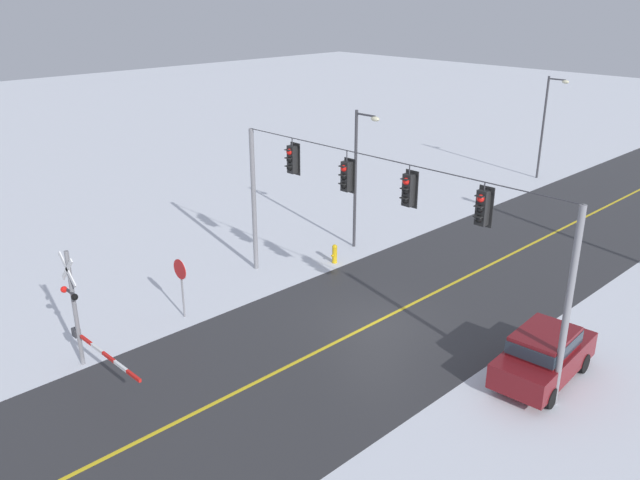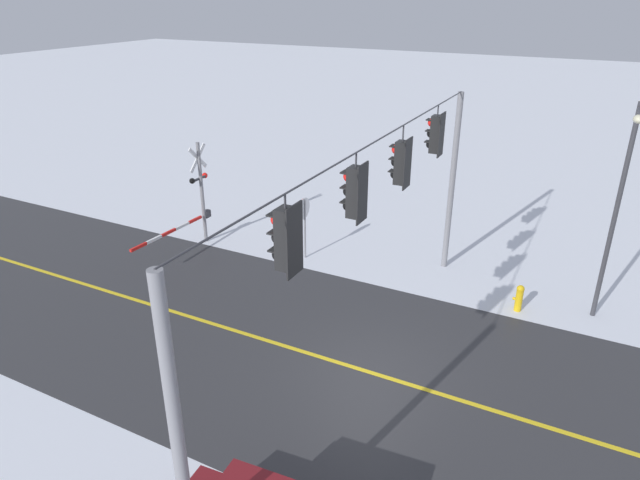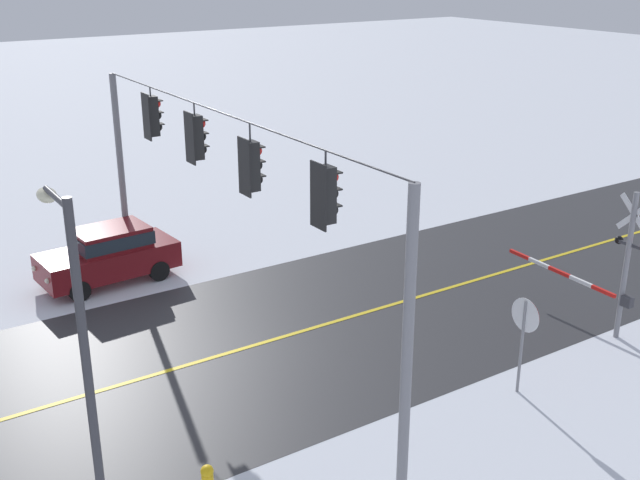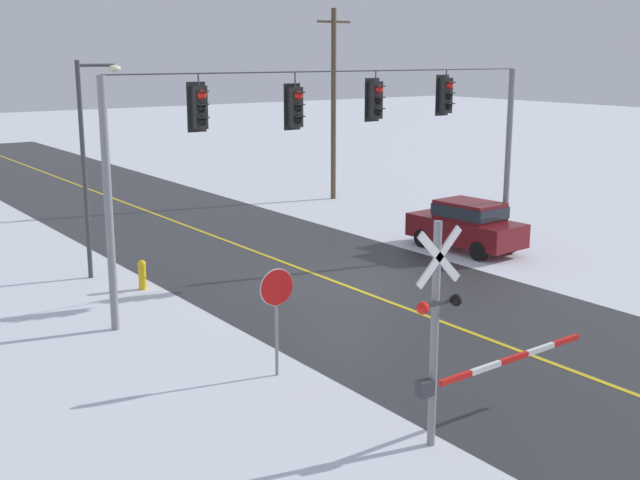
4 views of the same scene
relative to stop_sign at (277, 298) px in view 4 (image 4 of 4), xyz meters
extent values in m
plane|color=silver|center=(5.31, 4.84, -1.71)|extent=(160.00, 160.00, 0.00)
cube|color=#303033|center=(5.31, 10.84, -1.71)|extent=(9.00, 80.00, 0.01)
cube|color=gold|center=(5.31, 10.84, -1.70)|extent=(0.14, 72.00, 0.01)
cylinder|color=gray|center=(-1.69, 4.84, 1.39)|extent=(0.20, 0.20, 6.20)
cylinder|color=gray|center=(12.31, 4.84, 1.39)|extent=(0.20, 0.20, 6.20)
cylinder|color=#38383D|center=(5.31, 4.84, 4.49)|extent=(14.00, 0.04, 0.04)
cylinder|color=#38383D|center=(0.82, 4.84, 4.34)|extent=(0.04, 0.04, 0.30)
cube|color=black|center=(0.82, 4.84, 3.65)|extent=(0.34, 0.28, 1.08)
cube|color=black|center=(0.82, 5.00, 3.65)|extent=(0.52, 0.03, 1.26)
sphere|color=red|center=(0.82, 4.69, 3.97)|extent=(0.24, 0.24, 0.24)
cube|color=black|center=(0.82, 4.62, 4.05)|extent=(0.26, 0.16, 0.03)
sphere|color=black|center=(0.82, 4.69, 3.65)|extent=(0.24, 0.24, 0.24)
cube|color=black|center=(0.82, 4.62, 3.73)|extent=(0.26, 0.16, 0.03)
sphere|color=black|center=(0.82, 4.69, 3.33)|extent=(0.24, 0.24, 0.24)
cube|color=black|center=(0.82, 4.62, 3.41)|extent=(0.26, 0.16, 0.03)
cylinder|color=#38383D|center=(3.72, 4.84, 4.29)|extent=(0.04, 0.04, 0.40)
cube|color=black|center=(3.72, 4.84, 3.55)|extent=(0.34, 0.28, 1.08)
cube|color=black|center=(3.72, 5.00, 3.55)|extent=(0.52, 0.03, 1.26)
sphere|color=red|center=(3.72, 4.69, 3.87)|extent=(0.24, 0.24, 0.24)
cube|color=black|center=(3.72, 4.62, 3.95)|extent=(0.26, 0.16, 0.03)
sphere|color=black|center=(3.72, 4.69, 3.55)|extent=(0.24, 0.24, 0.24)
cube|color=black|center=(3.72, 4.62, 3.63)|extent=(0.26, 0.16, 0.03)
sphere|color=black|center=(3.72, 4.69, 3.23)|extent=(0.24, 0.24, 0.24)
cube|color=black|center=(3.72, 4.62, 3.31)|extent=(0.26, 0.16, 0.03)
cylinder|color=#38383D|center=(6.52, 4.84, 4.34)|extent=(0.04, 0.04, 0.30)
cube|color=black|center=(6.52, 4.84, 3.65)|extent=(0.34, 0.28, 1.08)
cube|color=black|center=(6.52, 5.00, 3.65)|extent=(0.52, 0.03, 1.26)
sphere|color=red|center=(6.52, 4.69, 3.97)|extent=(0.24, 0.24, 0.24)
cube|color=black|center=(6.52, 4.62, 4.05)|extent=(0.26, 0.16, 0.03)
sphere|color=black|center=(6.52, 4.69, 3.65)|extent=(0.24, 0.24, 0.24)
cube|color=black|center=(6.52, 4.62, 3.73)|extent=(0.26, 0.16, 0.03)
sphere|color=black|center=(6.52, 4.69, 3.33)|extent=(0.24, 0.24, 0.24)
cube|color=black|center=(6.52, 4.62, 3.41)|extent=(0.26, 0.16, 0.03)
cylinder|color=#38383D|center=(9.32, 4.84, 4.36)|extent=(0.04, 0.04, 0.25)
cube|color=black|center=(9.32, 4.84, 3.70)|extent=(0.34, 0.28, 1.08)
cube|color=black|center=(9.32, 5.00, 3.70)|extent=(0.52, 0.03, 1.26)
sphere|color=red|center=(9.32, 4.69, 4.02)|extent=(0.24, 0.24, 0.24)
cube|color=black|center=(9.32, 4.62, 4.10)|extent=(0.26, 0.16, 0.03)
sphere|color=black|center=(9.32, 4.69, 3.70)|extent=(0.24, 0.24, 0.24)
cube|color=black|center=(9.32, 4.62, 3.78)|extent=(0.26, 0.16, 0.03)
sphere|color=black|center=(9.32, 4.69, 3.38)|extent=(0.24, 0.24, 0.24)
cube|color=black|center=(9.32, 4.62, 3.46)|extent=(0.26, 0.16, 0.03)
cylinder|color=gray|center=(0.00, 0.02, -0.56)|extent=(0.07, 0.07, 2.30)
cylinder|color=#B71414|center=(0.00, -0.02, 0.24)|extent=(0.76, 0.03, 0.76)
cylinder|color=white|center=(0.00, 0.00, 0.24)|extent=(0.80, 0.02, 0.80)
cylinder|color=gray|center=(0.50, -4.21, 0.29)|extent=(0.14, 0.14, 4.00)
cube|color=white|center=(0.50, -4.26, 1.69)|extent=(0.98, 0.04, 0.98)
cube|color=white|center=(0.50, -4.26, 1.69)|extent=(0.98, 0.04, 0.98)
cube|color=#38383D|center=(0.50, -4.25, 0.89)|extent=(0.80, 0.06, 0.08)
sphere|color=red|center=(0.12, -4.31, 0.89)|extent=(0.22, 0.22, 0.22)
sphere|color=black|center=(0.88, -4.31, 0.89)|extent=(0.22, 0.22, 0.22)
cube|color=red|center=(1.05, -4.21, -0.60)|extent=(0.75, 0.08, 0.12)
cube|color=white|center=(1.80, -4.21, -0.59)|extent=(0.75, 0.08, 0.12)
cube|color=red|center=(2.55, -4.21, -0.57)|extent=(0.75, 0.08, 0.12)
cube|color=white|center=(3.29, -4.21, -0.55)|extent=(0.75, 0.08, 0.12)
cube|color=red|center=(4.04, -4.21, -0.53)|extent=(0.75, 0.08, 0.12)
cube|color=#38383D|center=(0.32, -4.21, -0.61)|extent=(0.28, 0.20, 0.28)
cube|color=maroon|center=(11.41, 5.79, -0.99)|extent=(2.06, 4.22, 0.80)
cube|color=maroon|center=(11.42, 5.64, -0.29)|extent=(1.65, 2.24, 0.64)
cube|color=#232D38|center=(11.42, 5.64, -0.29)|extent=(1.69, 2.32, 0.40)
sphere|color=#EFEACC|center=(10.69, 7.81, -0.94)|extent=(0.16, 0.16, 0.16)
sphere|color=#EFEACC|center=(11.83, 7.89, -0.94)|extent=(0.16, 0.16, 0.16)
cylinder|color=black|center=(10.52, 6.99, -1.39)|extent=(0.27, 0.65, 0.64)
cylinder|color=black|center=(12.11, 7.11, -1.39)|extent=(0.27, 0.65, 0.64)
cylinder|color=black|center=(10.71, 4.46, -1.39)|extent=(0.27, 0.65, 0.64)
cylinder|color=black|center=(12.30, 4.58, -1.39)|extent=(0.27, 0.65, 0.64)
cylinder|color=#38383D|center=(-0.49, 9.86, 1.54)|extent=(0.14, 0.14, 6.50)
cylinder|color=#38383D|center=(0.06, 9.86, 4.64)|extent=(1.10, 0.09, 0.09)
ellipsoid|color=beige|center=(0.61, 9.86, 4.54)|extent=(0.44, 0.28, 0.22)
cylinder|color=gold|center=(0.29, 7.75, -1.36)|extent=(0.22, 0.22, 0.70)
sphere|color=gold|center=(0.29, 7.75, -0.95)|extent=(0.24, 0.24, 0.24)
cylinder|color=gold|center=(0.29, 7.61, -1.33)|extent=(0.09, 0.10, 0.09)
cylinder|color=brown|center=(13.79, 16.78, 2.62)|extent=(0.24, 0.24, 8.68)
cube|color=#4C3A28|center=(13.79, 16.78, 6.36)|extent=(1.80, 0.10, 0.10)
camera|label=1|loc=(19.16, -11.44, 9.75)|focal=36.47mm
camera|label=2|loc=(16.64, 9.25, 7.49)|focal=31.68mm
camera|label=3|loc=(-10.65, 12.45, 7.85)|focal=43.68mm
camera|label=4|loc=(-8.67, -13.76, 4.97)|focal=45.70mm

